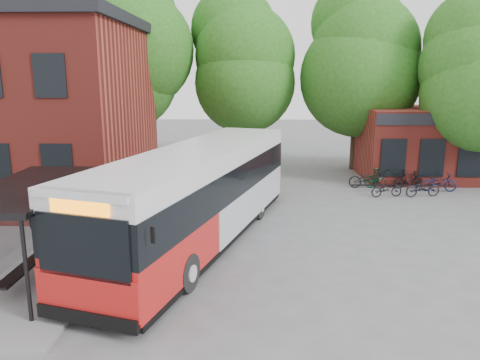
{
  "coord_description": "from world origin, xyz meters",
  "views": [
    {
      "loc": [
        1.63,
        -13.32,
        5.81
      ],
      "look_at": [
        1.17,
        3.67,
        2.0
      ],
      "focal_mm": 35.0,
      "sensor_mm": 36.0,
      "label": 1
    }
  ],
  "objects_px": {
    "bicycle_4": "(423,188)",
    "bicycle_0": "(368,179)",
    "bus_shelter": "(34,234)",
    "bicycle_6": "(439,182)",
    "bicycle_1": "(381,178)",
    "city_bus": "(200,196)",
    "bicycle_5": "(408,179)",
    "bicycle_2": "(387,189)"
  },
  "relations": [
    {
      "from": "city_bus",
      "to": "bicycle_4",
      "type": "relative_size",
      "value": 7.56
    },
    {
      "from": "city_bus",
      "to": "bicycle_1",
      "type": "relative_size",
      "value": 7.55
    },
    {
      "from": "bus_shelter",
      "to": "bicycle_1",
      "type": "xyz_separation_m",
      "value": [
        12.91,
        11.97,
        -0.92
      ]
    },
    {
      "from": "bicycle_6",
      "to": "bicycle_2",
      "type": "bearing_deg",
      "value": 119.19
    },
    {
      "from": "city_bus",
      "to": "bicycle_1",
      "type": "bearing_deg",
      "value": 61.16
    },
    {
      "from": "bus_shelter",
      "to": "bicycle_2",
      "type": "bearing_deg",
      "value": 38.26
    },
    {
      "from": "bicycle_5",
      "to": "bicycle_2",
      "type": "bearing_deg",
      "value": 129.67
    },
    {
      "from": "bicycle_1",
      "to": "city_bus",
      "type": "bearing_deg",
      "value": 122.36
    },
    {
      "from": "bus_shelter",
      "to": "bicycle_4",
      "type": "distance_m",
      "value": 17.64
    },
    {
      "from": "bicycle_0",
      "to": "bicycle_5",
      "type": "xyz_separation_m",
      "value": [
        2.14,
        0.05,
        -0.02
      ]
    },
    {
      "from": "bicycle_1",
      "to": "bicycle_6",
      "type": "distance_m",
      "value": 2.85
    },
    {
      "from": "city_bus",
      "to": "bicycle_2",
      "type": "distance_m",
      "value": 10.69
    },
    {
      "from": "bicycle_1",
      "to": "bicycle_4",
      "type": "xyz_separation_m",
      "value": [
        1.54,
        -1.9,
        -0.07
      ]
    },
    {
      "from": "bicycle_5",
      "to": "city_bus",
      "type": "bearing_deg",
      "value": 121.12
    },
    {
      "from": "city_bus",
      "to": "bus_shelter",
      "type": "bearing_deg",
      "value": -123.78
    },
    {
      "from": "bicycle_5",
      "to": "bicycle_6",
      "type": "height_order",
      "value": "bicycle_5"
    },
    {
      "from": "bus_shelter",
      "to": "city_bus",
      "type": "xyz_separation_m",
      "value": [
        4.28,
        3.53,
        0.23
      ]
    },
    {
      "from": "bus_shelter",
      "to": "bicycle_0",
      "type": "distance_m",
      "value": 16.97
    },
    {
      "from": "city_bus",
      "to": "bicycle_5",
      "type": "relative_size",
      "value": 8.29
    },
    {
      "from": "city_bus",
      "to": "bicycle_6",
      "type": "bearing_deg",
      "value": 50.85
    },
    {
      "from": "bicycle_2",
      "to": "bicycle_6",
      "type": "relative_size",
      "value": 0.89
    },
    {
      "from": "bicycle_1",
      "to": "bicycle_5",
      "type": "bearing_deg",
      "value": -107.71
    },
    {
      "from": "bicycle_1",
      "to": "bicycle_5",
      "type": "xyz_separation_m",
      "value": [
        1.41,
        -0.14,
        -0.05
      ]
    },
    {
      "from": "bicycle_2",
      "to": "bicycle_4",
      "type": "xyz_separation_m",
      "value": [
        1.76,
        0.06,
        0.05
      ]
    },
    {
      "from": "bicycle_5",
      "to": "bicycle_6",
      "type": "distance_m",
      "value": 1.47
    },
    {
      "from": "bicycle_0",
      "to": "bicycle_1",
      "type": "distance_m",
      "value": 0.75
    },
    {
      "from": "bicycle_2",
      "to": "bicycle_6",
      "type": "bearing_deg",
      "value": -78.91
    },
    {
      "from": "bus_shelter",
      "to": "bicycle_6",
      "type": "distance_m",
      "value": 19.3
    },
    {
      "from": "bicycle_1",
      "to": "bicycle_0",
      "type": "bearing_deg",
      "value": 93.02
    },
    {
      "from": "bus_shelter",
      "to": "bicycle_0",
      "type": "bearing_deg",
      "value": 44.02
    },
    {
      "from": "bicycle_1",
      "to": "bicycle_2",
      "type": "distance_m",
      "value": 1.98
    },
    {
      "from": "bicycle_5",
      "to": "bicycle_6",
      "type": "xyz_separation_m",
      "value": [
        1.34,
        -0.6,
        -0.02
      ]
    },
    {
      "from": "bicycle_2",
      "to": "bicycle_5",
      "type": "relative_size",
      "value": 0.98
    },
    {
      "from": "bicycle_1",
      "to": "bicycle_6",
      "type": "height_order",
      "value": "bicycle_1"
    },
    {
      "from": "bicycle_1",
      "to": "bicycle_4",
      "type": "distance_m",
      "value": 2.45
    },
    {
      "from": "city_bus",
      "to": "bicycle_4",
      "type": "height_order",
      "value": "city_bus"
    },
    {
      "from": "bicycle_4",
      "to": "bicycle_6",
      "type": "distance_m",
      "value": 1.68
    },
    {
      "from": "bicycle_4",
      "to": "bicycle_0",
      "type": "bearing_deg",
      "value": 42.11
    },
    {
      "from": "bicycle_5",
      "to": "bicycle_1",
      "type": "bearing_deg",
      "value": 75.84
    },
    {
      "from": "city_bus",
      "to": "bicycle_5",
      "type": "xyz_separation_m",
      "value": [
        10.04,
        8.31,
        -1.2
      ]
    },
    {
      "from": "bicycle_4",
      "to": "bicycle_6",
      "type": "xyz_separation_m",
      "value": [
        1.21,
        1.16,
        0.0
      ]
    },
    {
      "from": "bus_shelter",
      "to": "bicycle_6",
      "type": "bearing_deg",
      "value": 35.63
    }
  ]
}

